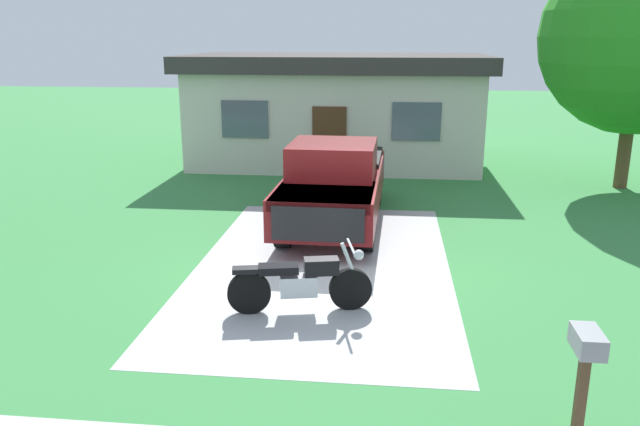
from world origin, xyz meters
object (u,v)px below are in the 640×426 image
object	(u,v)px
mailbox	(586,357)
pickup_truck	(335,181)
neighbor_house	(337,108)
motorcycle	(301,282)
shade_tree	(639,37)

from	to	relation	value
mailbox	pickup_truck	bearing A→B (deg)	112.41
mailbox	neighbor_house	distance (m)	15.47
mailbox	neighbor_house	world-z (taller)	neighbor_house
motorcycle	shade_tree	size ratio (longest dim) A/B	0.33
mailbox	shade_tree	world-z (taller)	shade_tree
neighbor_house	motorcycle	bearing A→B (deg)	-87.76
pickup_truck	neighbor_house	size ratio (longest dim) A/B	0.59
pickup_truck	shade_tree	size ratio (longest dim) A/B	0.86
pickup_truck	neighbor_house	world-z (taller)	neighbor_house
pickup_truck	mailbox	world-z (taller)	pickup_truck
motorcycle	mailbox	size ratio (longest dim) A/B	1.74
motorcycle	mailbox	bearing A→B (deg)	-41.50
motorcycle	pickup_truck	xyz separation A→B (m)	(0.10, 4.82, 0.48)
mailbox	motorcycle	bearing A→B (deg)	138.50
neighbor_house	mailbox	bearing A→B (deg)	-75.91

